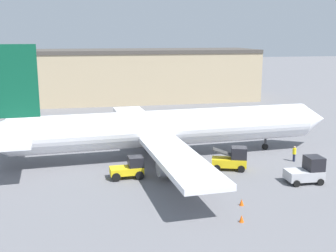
{
  "coord_description": "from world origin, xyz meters",
  "views": [
    {
      "loc": [
        -9.07,
        -44.37,
        13.41
      ],
      "look_at": [
        0.0,
        0.0,
        3.56
      ],
      "focal_mm": 45.0,
      "sensor_mm": 36.0,
      "label": 1
    }
  ],
  "objects_px": {
    "airplane": "(159,128)",
    "ground_crew_worker": "(294,153)",
    "safety_cone_far": "(242,219)",
    "baggage_tug": "(130,168)",
    "belt_loader_truck": "(232,159)",
    "safety_cone_near": "(242,202)",
    "pushback_tug": "(307,171)"
  },
  "relations": [
    {
      "from": "belt_loader_truck",
      "to": "baggage_tug",
      "type": "bearing_deg",
      "value": -159.66
    },
    {
      "from": "ground_crew_worker",
      "to": "safety_cone_near",
      "type": "bearing_deg",
      "value": 133.17
    },
    {
      "from": "ground_crew_worker",
      "to": "safety_cone_far",
      "type": "bearing_deg",
      "value": 137.21
    },
    {
      "from": "belt_loader_truck",
      "to": "safety_cone_far",
      "type": "relative_size",
      "value": 6.83
    },
    {
      "from": "safety_cone_far",
      "to": "baggage_tug",
      "type": "bearing_deg",
      "value": 121.23
    },
    {
      "from": "baggage_tug",
      "to": "belt_loader_truck",
      "type": "relative_size",
      "value": 0.86
    },
    {
      "from": "ground_crew_worker",
      "to": "baggage_tug",
      "type": "bearing_deg",
      "value": 92.92
    },
    {
      "from": "baggage_tug",
      "to": "safety_cone_near",
      "type": "xyz_separation_m",
      "value": [
        8.05,
        -8.49,
        -0.69
      ]
    },
    {
      "from": "belt_loader_truck",
      "to": "safety_cone_near",
      "type": "bearing_deg",
      "value": -86.79
    },
    {
      "from": "airplane",
      "to": "ground_crew_worker",
      "type": "distance_m",
      "value": 14.88
    },
    {
      "from": "safety_cone_near",
      "to": "airplane",
      "type": "bearing_deg",
      "value": 105.72
    },
    {
      "from": "pushback_tug",
      "to": "safety_cone_near",
      "type": "height_order",
      "value": "pushback_tug"
    },
    {
      "from": "baggage_tug",
      "to": "belt_loader_truck",
      "type": "bearing_deg",
      "value": -0.3
    },
    {
      "from": "pushback_tug",
      "to": "safety_cone_near",
      "type": "relative_size",
      "value": 6.13
    },
    {
      "from": "belt_loader_truck",
      "to": "ground_crew_worker",
      "type": "bearing_deg",
      "value": 28.34
    },
    {
      "from": "belt_loader_truck",
      "to": "safety_cone_near",
      "type": "xyz_separation_m",
      "value": [
        -2.38,
        -8.88,
        -0.83
      ]
    },
    {
      "from": "safety_cone_near",
      "to": "safety_cone_far",
      "type": "height_order",
      "value": "same"
    },
    {
      "from": "ground_crew_worker",
      "to": "belt_loader_truck",
      "type": "relative_size",
      "value": 0.46
    },
    {
      "from": "airplane",
      "to": "ground_crew_worker",
      "type": "bearing_deg",
      "value": -20.7
    },
    {
      "from": "baggage_tug",
      "to": "safety_cone_near",
      "type": "height_order",
      "value": "baggage_tug"
    },
    {
      "from": "airplane",
      "to": "baggage_tug",
      "type": "bearing_deg",
      "value": -127.18
    },
    {
      "from": "ground_crew_worker",
      "to": "baggage_tug",
      "type": "height_order",
      "value": "baggage_tug"
    },
    {
      "from": "baggage_tug",
      "to": "pushback_tug",
      "type": "bearing_deg",
      "value": -18.48
    },
    {
      "from": "baggage_tug",
      "to": "belt_loader_truck",
      "type": "xyz_separation_m",
      "value": [
        10.43,
        0.39,
        0.14
      ]
    },
    {
      "from": "belt_loader_truck",
      "to": "pushback_tug",
      "type": "bearing_deg",
      "value": -23.8
    },
    {
      "from": "safety_cone_near",
      "to": "belt_loader_truck",
      "type": "bearing_deg",
      "value": 74.98
    },
    {
      "from": "belt_loader_truck",
      "to": "airplane",
      "type": "bearing_deg",
      "value": 157.2
    },
    {
      "from": "baggage_tug",
      "to": "safety_cone_far",
      "type": "distance_m",
      "value": 13.34
    },
    {
      "from": "ground_crew_worker",
      "to": "baggage_tug",
      "type": "relative_size",
      "value": 0.53
    },
    {
      "from": "baggage_tug",
      "to": "belt_loader_truck",
      "type": "height_order",
      "value": "belt_loader_truck"
    },
    {
      "from": "baggage_tug",
      "to": "safety_cone_far",
      "type": "height_order",
      "value": "baggage_tug"
    },
    {
      "from": "safety_cone_far",
      "to": "ground_crew_worker",
      "type": "bearing_deg",
      "value": 49.8
    }
  ]
}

